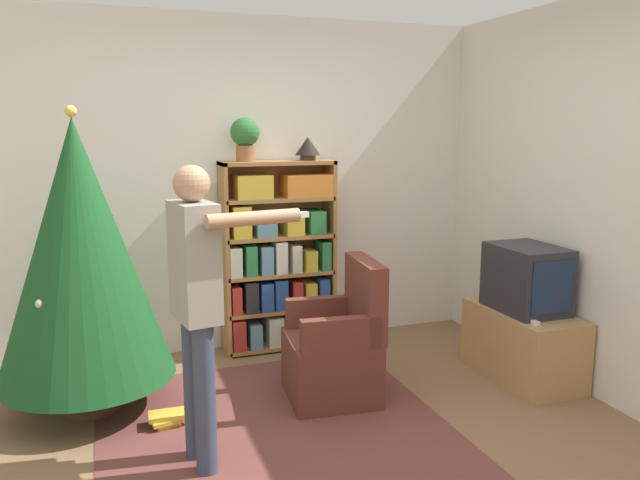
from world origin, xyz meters
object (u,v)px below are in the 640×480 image
television (527,278)px  armchair (337,350)px  bookshelf (278,260)px  christmas_tree (81,252)px  potted_plant (245,136)px  standing_person (197,293)px  table_lamp (308,147)px

television → armchair: television is taller
bookshelf → christmas_tree: christmas_tree is taller
television → potted_plant: bearing=145.3°
bookshelf → christmas_tree: 1.61m
standing_person → potted_plant: potted_plant is taller
television → potted_plant: (-1.70, 1.18, 0.97)m
bookshelf → armchair: bearing=-84.3°
christmas_tree → table_lamp: 1.91m
television → potted_plant: potted_plant is taller
christmas_tree → armchair: 1.72m
bookshelf → table_lamp: table_lamp is taller
bookshelf → television: size_ratio=2.80×
standing_person → potted_plant: 1.85m
christmas_tree → standing_person: christmas_tree is taller
standing_person → television: bearing=89.9°
standing_person → christmas_tree: bearing=-157.4°
potted_plant → table_lamp: (0.50, 0.00, -0.09)m
standing_person → potted_plant: bearing=148.8°
armchair → standing_person: size_ratio=0.58×
television → christmas_tree: (-2.89, 0.50, 0.29)m
bookshelf → potted_plant: 1.00m
bookshelf → potted_plant: size_ratio=4.57×
armchair → table_lamp: 1.66m
television → table_lamp: table_lamp is taller
television → table_lamp: 1.90m
bookshelf → standing_person: size_ratio=0.95×
bookshelf → standing_person: bearing=-118.9°
standing_person → armchair: bearing=109.2°
television → armchair: size_ratio=0.58×
television → potted_plant: size_ratio=1.63×
television → standing_person: standing_person is taller
armchair → standing_person: (-0.97, -0.54, 0.61)m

